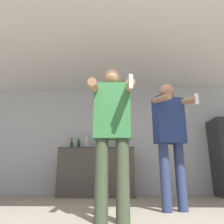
# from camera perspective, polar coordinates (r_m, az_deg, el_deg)

# --- Properties ---
(wall_back) EXTENTS (7.00, 0.06, 2.55)m
(wall_back) POSITION_cam_1_polar(r_m,az_deg,el_deg) (5.23, 2.74, -6.91)
(wall_back) COLOR #B2B7BC
(wall_back) RESTS_ON ground_plane
(ceiling_slab) EXTENTS (7.00, 3.91, 0.05)m
(ceiling_slab) POSITION_cam_1_polar(r_m,az_deg,el_deg) (4.03, 2.49, 15.71)
(ceiling_slab) COLOR silver
(ceiling_slab) RESTS_ON wall_back
(counter) EXTENTS (1.62, 0.59, 1.00)m
(counter) POSITION_cam_1_polar(r_m,az_deg,el_deg) (4.89, -4.02, -15.37)
(counter) COLOR #47423D
(counter) RESTS_ON ground_plane
(bottle_red_label) EXTENTS (0.07, 0.07, 0.26)m
(bottle_red_label) POSITION_cam_1_polar(r_m,az_deg,el_deg) (5.00, -8.74, -8.30)
(bottle_red_label) COLOR #194723
(bottle_red_label) RESTS_ON counter
(bottle_tall_gin) EXTENTS (0.06, 0.06, 0.25)m
(bottle_tall_gin) POSITION_cam_1_polar(r_m,az_deg,el_deg) (4.90, 2.09, -8.47)
(bottle_tall_gin) COLOR #194723
(bottle_tall_gin) RESTS_ON counter
(bottle_clear_vodka) EXTENTS (0.09, 0.09, 0.26)m
(bottle_clear_vodka) POSITION_cam_1_polar(r_m,az_deg,el_deg) (4.92, -2.82, -8.43)
(bottle_clear_vodka) COLOR black
(bottle_clear_vodka) RESTS_ON counter
(bottle_brown_liquor) EXTENTS (0.07, 0.07, 0.26)m
(bottle_brown_liquor) POSITION_cam_1_polar(r_m,az_deg,el_deg) (5.03, -10.54, -8.43)
(bottle_brown_liquor) COLOR #194723
(bottle_brown_liquor) RESTS_ON counter
(bottle_short_whiskey) EXTENTS (0.09, 0.09, 0.27)m
(bottle_short_whiskey) POSITION_cam_1_polar(r_m,az_deg,el_deg) (4.97, -6.73, -8.29)
(bottle_short_whiskey) COLOR silver
(bottle_short_whiskey) RESTS_ON counter
(person_woman_foreground) EXTENTS (0.47, 0.51, 1.64)m
(person_woman_foreground) POSITION_cam_1_polar(r_m,az_deg,el_deg) (2.37, 0.00, -4.52)
(person_woman_foreground) COLOR #38422D
(person_woman_foreground) RESTS_ON ground_plane
(person_man_side) EXTENTS (0.58, 0.61, 1.73)m
(person_man_side) POSITION_cam_1_polar(r_m,az_deg,el_deg) (3.14, 14.93, -5.09)
(person_man_side) COLOR navy
(person_man_side) RESTS_ON ground_plane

